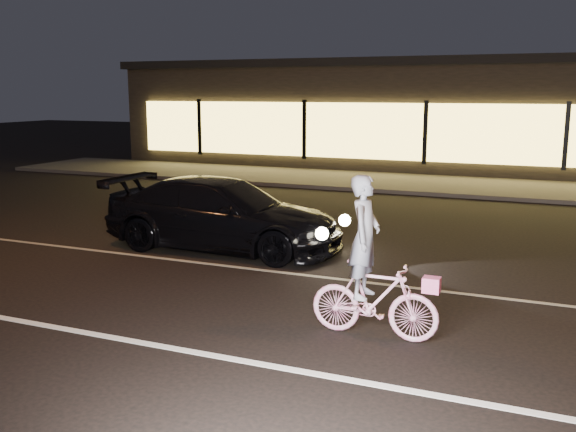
% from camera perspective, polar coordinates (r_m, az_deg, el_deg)
% --- Properties ---
extents(ground, '(90.00, 90.00, 0.00)m').
position_cam_1_polar(ground, '(9.24, -6.13, -8.13)').
color(ground, black).
rests_on(ground, ground).
extents(lane_stripe_near, '(60.00, 0.12, 0.01)m').
position_cam_1_polar(lane_stripe_near, '(8.05, -11.38, -11.25)').
color(lane_stripe_near, silver).
rests_on(lane_stripe_near, ground).
extents(lane_stripe_far, '(60.00, 0.10, 0.01)m').
position_cam_1_polar(lane_stripe_far, '(10.95, -1.07, -4.97)').
color(lane_stripe_far, gray).
rests_on(lane_stripe_far, ground).
extents(sidewalk, '(30.00, 4.00, 0.12)m').
position_cam_1_polar(sidewalk, '(21.27, 11.01, 2.85)').
color(sidewalk, '#383533').
rests_on(sidewalk, ground).
extents(storefront, '(25.40, 8.42, 4.20)m').
position_cam_1_polar(storefront, '(26.94, 13.84, 8.90)').
color(storefront, black).
rests_on(storefront, ground).
extents(cyclist, '(1.62, 0.56, 2.04)m').
position_cam_1_polar(cyclist, '(8.02, 7.44, -5.73)').
color(cyclist, '#F24D93').
rests_on(cyclist, ground).
extents(sedan, '(4.73, 1.93, 1.37)m').
position_cam_1_polar(sedan, '(12.45, -5.76, 0.16)').
color(sedan, black).
rests_on(sedan, ground).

